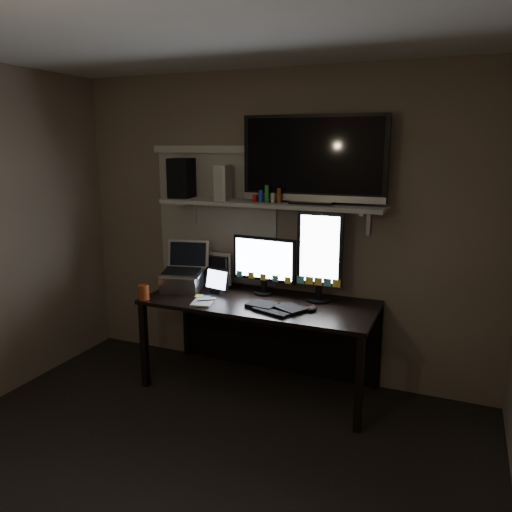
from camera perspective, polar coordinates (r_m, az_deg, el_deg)
The scene contains 20 objects.
floor at distance 3.12m, azimuth -10.67°, elevation -25.69°, with size 3.60×3.60×0.00m, color black.
ceiling at distance 2.52m, azimuth -13.24°, elevation 25.60°, with size 3.60×3.60×0.00m, color silver.
back_wall at distance 4.12m, azimuth 2.40°, elevation 3.26°, with size 3.60×3.60×0.00m, color #6A5C4C.
window_blinds at distance 4.31m, azimuth -4.56°, elevation 4.34°, with size 1.10×0.02×1.10m, color beige.
desk at distance 4.06m, azimuth 1.07°, elevation -7.02°, with size 1.80×0.75×0.73m.
wall_shelf at distance 3.92m, azimuth 1.54°, elevation 5.97°, with size 1.80×0.35×0.03m, color #B1B1AC.
monitor_landscape at distance 4.02m, azimuth 0.94°, elevation -1.04°, with size 0.55×0.06×0.48m, color black.
monitor_portrait at distance 3.84m, azimuth 7.30°, elevation -0.01°, with size 0.36×0.07×0.71m, color black.
keyboard at distance 3.72m, azimuth 2.30°, elevation -5.84°, with size 0.44×0.17×0.03m, color black.
mouse at distance 3.68m, azimuth 6.44°, elevation -6.00°, with size 0.06×0.10×0.04m, color black.
notepad at distance 3.87m, azimuth -6.11°, elevation -5.24°, with size 0.15×0.21×0.01m, color beige.
tablet at distance 4.08m, azimuth -4.43°, elevation -2.84°, with size 0.24×0.10×0.21m, color black.
file_sorter at distance 4.26m, azimuth -4.46°, elevation -1.58°, with size 0.23×0.10×0.29m, color black.
laptop at distance 4.16m, azimuth -8.54°, elevation -1.30°, with size 0.35×0.29×0.40m, color #AAABAF.
cup at distance 4.01m, azimuth -12.70°, elevation -4.05°, with size 0.08×0.08×0.12m, color #903C1A.
sticky_notes at distance 4.07m, azimuth -6.98°, elevation -4.42°, with size 0.27×0.20×0.00m, color #FFEE45, non-canonical shape.
tv at distance 3.81m, azimuth 6.62°, elevation 10.89°, with size 1.10×0.20×0.66m, color black.
game_console at distance 4.06m, azimuth -3.61°, elevation 8.38°, with size 0.07×0.23×0.28m, color #BCB9A9.
speaker at distance 4.28m, azimuth -8.50°, elevation 8.81°, with size 0.18×0.22×0.33m, color black.
bottles at distance 3.87m, azimuth 1.25°, elevation 7.06°, with size 0.20×0.05×0.13m, color #A50F0C, non-canonical shape.
Camera 1 is at (1.40, -2.01, 1.93)m, focal length 35.00 mm.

